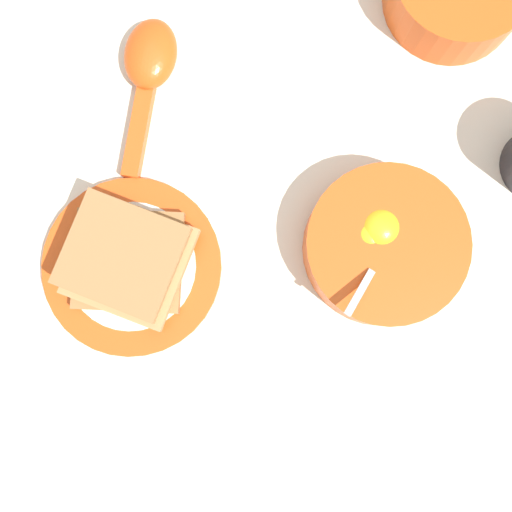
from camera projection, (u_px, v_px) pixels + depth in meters
ground_plane at (307, 98)px, 0.64m from camera, size 3.00×3.00×0.00m
egg_bowl at (384, 246)px, 0.60m from camera, size 0.16×0.16×0.08m
toast_plate at (132, 266)px, 0.62m from camera, size 0.19×0.19×0.01m
toast_sandwich at (127, 259)px, 0.60m from camera, size 0.14×0.13×0.04m
soup_spoon at (149, 66)px, 0.63m from camera, size 0.08×0.17×0.03m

